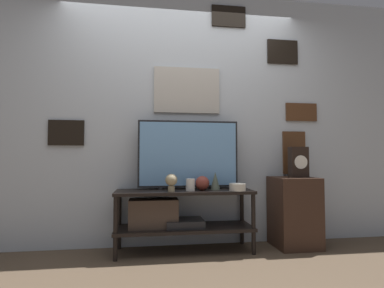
# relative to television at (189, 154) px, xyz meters

# --- Properties ---
(ground_plane) EXTENTS (12.00, 12.00, 0.00)m
(ground_plane) POSITION_rel_television_xyz_m (-0.05, -0.34, -0.94)
(ground_plane) COLOR #4C3D2D
(wall_back) EXTENTS (6.40, 0.08, 2.70)m
(wall_back) POSITION_rel_television_xyz_m (-0.04, 0.17, 0.41)
(wall_back) COLOR #B2BCC6
(wall_back) RESTS_ON ground_plane
(media_console) EXTENTS (1.33, 0.41, 0.59)m
(media_console) POSITION_rel_television_xyz_m (-0.17, -0.09, -0.57)
(media_console) COLOR black
(media_console) RESTS_ON ground_plane
(television) EXTENTS (1.01, 0.05, 0.69)m
(television) POSITION_rel_television_xyz_m (0.00, 0.00, 0.00)
(television) COLOR black
(television) RESTS_ON media_console
(vase_slim_bronze) EXTENTS (0.10, 0.10, 0.17)m
(vase_slim_bronze) POSITION_rel_television_xyz_m (0.25, -0.10, -0.27)
(vase_slim_bronze) COLOR #4C5647
(vase_slim_bronze) RESTS_ON media_console
(vase_round_glass) EXTENTS (0.14, 0.14, 0.14)m
(vase_round_glass) POSITION_rel_television_xyz_m (0.12, -0.13, -0.29)
(vase_round_glass) COLOR brown
(vase_round_glass) RESTS_ON media_console
(vase_wide_bowl) EXTENTS (0.16, 0.16, 0.07)m
(vase_wide_bowl) POSITION_rel_television_xyz_m (0.44, -0.22, -0.32)
(vase_wide_bowl) COLOR beige
(vase_wide_bowl) RESTS_ON media_console
(candle_jar) EXTENTS (0.09, 0.09, 0.12)m
(candle_jar) POSITION_rel_television_xyz_m (-0.00, -0.17, -0.30)
(candle_jar) COLOR silver
(candle_jar) RESTS_ON media_console
(decorative_bust) EXTENTS (0.11, 0.11, 0.17)m
(decorative_bust) POSITION_rel_television_xyz_m (-0.19, -0.21, -0.26)
(decorative_bust) COLOR tan
(decorative_bust) RESTS_ON media_console
(side_table) EXTENTS (0.42, 0.41, 0.70)m
(side_table) POSITION_rel_television_xyz_m (1.08, -0.09, -0.59)
(side_table) COLOR #382319
(side_table) RESTS_ON ground_plane
(mantel_clock) EXTENTS (0.18, 0.11, 0.31)m
(mantel_clock) POSITION_rel_television_xyz_m (1.13, -0.10, -0.08)
(mantel_clock) COLOR black
(mantel_clock) RESTS_ON side_table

